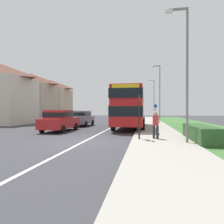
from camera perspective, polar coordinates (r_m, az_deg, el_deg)
The scene contains 15 objects.
ground_plane at distance 11.20m, azimuth -7.89°, elevation -8.38°, with size 120.00×120.00×0.00m, color #38383D.
lane_marking_centre at distance 18.93m, azimuth -0.62°, elevation -4.76°, with size 0.14×60.00×0.01m, color silver.
pavement_near_side at distance 16.67m, azimuth 12.56°, elevation -5.28°, with size 3.20×68.00×0.12m, color #9E998E.
grass_verge_seaward at distance 17.44m, azimuth 26.87°, elevation -5.13°, with size 6.00×68.00×0.08m, color #3D6B33.
roadside_hedge at distance 11.70m, azimuth 24.38°, elevation -5.81°, with size 1.10×4.24×0.90m, color #2D5128.
double_decker_bus at distance 19.06m, azimuth 5.30°, elevation 1.70°, with size 2.80×9.61×3.70m.
parked_car_red at distance 16.81m, azimuth -14.96°, elevation -2.19°, with size 1.91×4.54×1.74m.
parked_car_grey at distance 22.02m, azimuth -8.75°, elevation -1.64°, with size 1.88×4.35×1.69m.
pedestrian_at_stop at distance 11.42m, azimuth 12.57°, elevation -3.29°, with size 0.34×0.34×1.67m.
bus_stop_sign at distance 11.11m, azimuth 7.90°, elevation -0.47°, with size 0.09×0.52×2.60m.
cycle_route_sign at distance 25.74m, azimuth 12.51°, elevation -0.23°, with size 0.44×0.08×2.52m.
street_lamp_near at distance 10.73m, azimuth 20.40°, elevation 12.53°, with size 1.14×0.20×6.86m.
street_lamp_mid at distance 26.75m, azimuth 13.50°, elevation 6.13°, with size 1.14×0.20×7.66m.
street_lamp_far at distance 43.11m, azimuth 11.96°, elevation 4.37°, with size 1.14×0.20×8.27m.
house_terrace_far_side at distance 33.71m, azimuth -22.53°, elevation 3.93°, with size 6.81×19.02×7.59m.
Camera 1 is at (3.31, -10.56, 1.71)m, focal length 31.50 mm.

